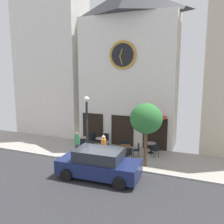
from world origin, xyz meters
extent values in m
cube|color=#9E998E|center=(0.00, 2.08, -0.03)|extent=(25.86, 4.15, 0.05)
cube|color=#2D2D30|center=(0.00, -3.44, -0.03)|extent=(25.86, 6.88, 0.05)
cube|color=#A8A5A0|center=(0.00, 0.02, 0.04)|extent=(25.86, 0.12, 0.08)
cube|color=silver|center=(0.14, 5.25, 4.83)|extent=(7.46, 2.20, 9.65)
pyramid|color=#2D2D33|center=(0.14, 5.25, 10.67)|extent=(6.72, 3.07, 2.03)
cylinder|color=#B7842D|center=(0.14, 4.09, 6.73)|extent=(2.03, 0.10, 2.03)
cylinder|color=black|center=(0.14, 4.03, 6.73)|extent=(1.66, 0.04, 1.66)
cube|color=#B7842D|center=(0.06, 3.99, 6.94)|extent=(0.21, 0.03, 0.45)
cube|color=#B7842D|center=(0.04, 3.99, 6.39)|extent=(0.26, 0.03, 0.70)
cube|color=black|center=(-2.35, 4.11, 1.15)|extent=(1.74, 0.10, 2.30)
cube|color=black|center=(0.14, 4.11, 1.15)|extent=(1.74, 0.10, 2.30)
cube|color=black|center=(2.62, 4.11, 1.15)|extent=(1.74, 0.10, 2.30)
cube|color=#B23333|center=(2.23, 3.80, 2.45)|extent=(2.39, 0.90, 0.12)
cube|color=silver|center=(-7.22, 5.69, 6.21)|extent=(6.22, 3.08, 12.42)
cylinder|color=black|center=(-1.19, 1.02, 0.18)|extent=(0.32, 0.32, 0.36)
cylinder|color=black|center=(-1.19, 1.02, 1.82)|extent=(0.14, 0.14, 3.63)
sphere|color=white|center=(-1.19, 1.02, 3.81)|extent=(0.36, 0.36, 0.36)
cylinder|color=brown|center=(2.75, 0.90, 1.11)|extent=(0.20, 0.20, 2.21)
ellipsoid|color=#2D7033|center=(2.75, 0.90, 2.87)|extent=(1.88, 1.69, 1.79)
cylinder|color=black|center=(-2.44, 2.62, 0.35)|extent=(0.07, 0.07, 0.71)
cylinder|color=black|center=(-2.44, 2.62, 0.01)|extent=(0.40, 0.40, 0.03)
cylinder|color=gray|center=(-2.44, 2.62, 0.71)|extent=(0.72, 0.72, 0.03)
cylinder|color=black|center=(-1.13, 2.88, 0.37)|extent=(0.07, 0.07, 0.74)
cylinder|color=black|center=(-1.13, 2.88, 0.01)|extent=(0.40, 0.40, 0.03)
cylinder|color=gray|center=(-1.13, 2.88, 0.74)|extent=(0.68, 0.68, 0.03)
cylinder|color=black|center=(1.17, 1.80, 0.38)|extent=(0.07, 0.07, 0.75)
cylinder|color=black|center=(1.17, 1.80, 0.01)|extent=(0.40, 0.40, 0.03)
cylinder|color=brown|center=(1.17, 1.80, 0.75)|extent=(0.79, 0.79, 0.03)
cylinder|color=black|center=(2.56, 3.23, 0.35)|extent=(0.07, 0.07, 0.70)
cylinder|color=black|center=(2.56, 3.23, 0.01)|extent=(0.40, 0.40, 0.03)
cylinder|color=gray|center=(2.56, 3.23, 0.70)|extent=(0.72, 0.72, 0.03)
cube|color=black|center=(0.95, 2.48, 0.45)|extent=(0.50, 0.50, 0.04)
cube|color=black|center=(0.90, 2.65, 0.68)|extent=(0.38, 0.15, 0.45)
cylinder|color=black|center=(0.83, 2.27, 0.23)|extent=(0.03, 0.03, 0.45)
cylinder|color=black|center=(1.16, 2.36, 0.23)|extent=(0.03, 0.03, 0.45)
cylinder|color=black|center=(0.74, 2.59, 0.23)|extent=(0.03, 0.03, 0.45)
cylinder|color=black|center=(1.06, 2.69, 0.23)|extent=(0.03, 0.03, 0.45)
cube|color=black|center=(2.97, 2.65, 0.45)|extent=(0.56, 0.56, 0.04)
cube|color=black|center=(3.09, 2.51, 0.68)|extent=(0.31, 0.28, 0.45)
cylinder|color=black|center=(2.98, 2.89, 0.23)|extent=(0.03, 0.03, 0.45)
cylinder|color=black|center=(2.73, 2.67, 0.23)|extent=(0.03, 0.03, 0.45)
cylinder|color=black|center=(3.21, 2.63, 0.23)|extent=(0.03, 0.03, 0.45)
cylinder|color=black|center=(2.95, 2.41, 0.23)|extent=(0.03, 0.03, 0.45)
cube|color=black|center=(1.80, 2.17, 0.45)|extent=(0.54, 0.54, 0.04)
cube|color=black|center=(1.96, 2.25, 0.68)|extent=(0.21, 0.36, 0.45)
cylinder|color=black|center=(1.57, 2.25, 0.23)|extent=(0.03, 0.03, 0.45)
cylinder|color=black|center=(1.72, 1.94, 0.23)|extent=(0.03, 0.03, 0.45)
cylinder|color=black|center=(1.87, 2.40, 0.23)|extent=(0.03, 0.03, 0.45)
cylinder|color=black|center=(2.03, 2.10, 0.23)|extent=(0.03, 0.03, 0.45)
cube|color=black|center=(-1.04, 3.58, 0.45)|extent=(0.41, 0.41, 0.04)
cube|color=black|center=(-1.03, 3.76, 0.68)|extent=(0.38, 0.05, 0.45)
cylinder|color=black|center=(-1.21, 3.41, 0.23)|extent=(0.03, 0.03, 0.45)
cylinder|color=black|center=(-0.87, 3.40, 0.23)|extent=(0.03, 0.03, 0.45)
cylinder|color=black|center=(-1.20, 3.75, 0.23)|extent=(0.03, 0.03, 0.45)
cylinder|color=black|center=(-0.86, 3.74, 0.23)|extent=(0.03, 0.03, 0.45)
cube|color=black|center=(-2.08, 1.98, 0.45)|extent=(0.55, 0.55, 0.04)
cube|color=black|center=(-1.99, 1.83, 0.68)|extent=(0.34, 0.23, 0.45)
cylinder|color=black|center=(-2.03, 2.22, 0.23)|extent=(0.03, 0.03, 0.45)
cylinder|color=black|center=(-2.32, 2.04, 0.23)|extent=(0.03, 0.03, 0.45)
cylinder|color=black|center=(-1.85, 1.93, 0.23)|extent=(0.03, 0.03, 0.45)
cylinder|color=black|center=(-2.14, 1.75, 0.23)|extent=(0.03, 0.03, 0.45)
cube|color=black|center=(1.56, 1.20, 0.45)|extent=(0.56, 0.56, 0.04)
cube|color=black|center=(1.70, 1.08, 0.68)|extent=(0.28, 0.31, 0.45)
cylinder|color=black|center=(1.55, 1.44, 0.23)|extent=(0.03, 0.03, 0.45)
cylinder|color=black|center=(1.32, 1.18, 0.23)|extent=(0.03, 0.03, 0.45)
cylinder|color=black|center=(1.80, 1.21, 0.23)|extent=(0.03, 0.03, 0.45)
cylinder|color=black|center=(1.57, 0.96, 0.23)|extent=(0.03, 0.03, 0.45)
cube|color=black|center=(-1.79, 3.32, 0.45)|extent=(0.56, 0.56, 0.04)
cube|color=black|center=(-1.94, 3.43, 0.68)|extent=(0.26, 0.33, 0.45)
cylinder|color=black|center=(-1.75, 3.08, 0.23)|extent=(0.03, 0.03, 0.45)
cylinder|color=black|center=(-1.55, 3.36, 0.23)|extent=(0.03, 0.03, 0.45)
cylinder|color=black|center=(-2.03, 3.28, 0.23)|extent=(0.03, 0.03, 0.45)
cylinder|color=black|center=(-1.83, 3.56, 0.23)|extent=(0.03, 0.03, 0.45)
cube|color=black|center=(-1.61, 2.35, 0.45)|extent=(0.57, 0.57, 0.04)
cube|color=black|center=(-1.74, 2.23, 0.68)|extent=(0.30, 0.30, 0.45)
cylinder|color=black|center=(-1.37, 2.36, 0.23)|extent=(0.03, 0.03, 0.45)
cylinder|color=black|center=(-1.61, 2.60, 0.23)|extent=(0.03, 0.03, 0.45)
cylinder|color=black|center=(-1.61, 2.11, 0.23)|extent=(0.03, 0.03, 0.45)
cylinder|color=black|center=(-1.85, 2.35, 0.23)|extent=(0.03, 0.03, 0.45)
cylinder|color=#2D2D38|center=(-1.80, 0.73, 0.42)|extent=(0.32, 0.32, 0.85)
cylinder|color=#338C4C|center=(-1.80, 0.73, 1.15)|extent=(0.39, 0.39, 0.60)
sphere|color=tan|center=(-1.80, 0.73, 1.56)|extent=(0.22, 0.22, 0.22)
cylinder|color=#2D2D38|center=(0.18, 0.61, 0.42)|extent=(0.28, 0.28, 0.85)
cylinder|color=orange|center=(0.18, 0.61, 1.15)|extent=(0.35, 0.35, 0.60)
sphere|color=tan|center=(0.18, 0.61, 1.56)|extent=(0.22, 0.22, 0.22)
cube|color=navy|center=(0.90, -1.58, 0.60)|extent=(4.38, 1.99, 0.75)
cube|color=#262B33|center=(0.90, -1.58, 1.25)|extent=(2.48, 1.69, 0.60)
cylinder|color=black|center=(2.36, -2.42, 0.32)|extent=(0.65, 0.25, 0.64)
cylinder|color=black|center=(2.28, -0.62, 0.32)|extent=(0.65, 0.25, 0.64)
cylinder|color=black|center=(-0.48, -2.55, 0.32)|extent=(0.65, 0.25, 0.64)
cylinder|color=black|center=(-0.56, -0.75, 0.32)|extent=(0.65, 0.25, 0.64)
camera|label=1|loc=(5.95, -12.03, 5.47)|focal=37.36mm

